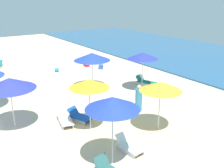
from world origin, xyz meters
TOP-DOWN VIEW (x-y plane):
  - umbrella_0 at (-0.29, 11.17)m, footprint 1.98×1.98m
  - lounge_chair_0_0 at (-0.84, 11.95)m, footprint 1.52×0.64m
  - lounge_chair_0_1 at (-0.83, 11.98)m, footprint 1.55×1.08m
  - umbrella_1 at (0.28, 2.62)m, footprint 2.39×2.39m
  - umbrella_2 at (4.40, 8.15)m, footprint 1.93×1.93m
  - umbrella_4 at (2.53, 5.54)m, footprint 1.83×1.83m
  - lounge_chair_4_0 at (1.33, 4.78)m, footprint 1.56×0.86m
  - lounge_chair_4_1 at (1.43, 5.52)m, footprint 1.36×0.94m
  - umbrella_5 at (-2.27, 8.51)m, footprint 2.39×2.39m
  - umbrella_6 at (5.41, 4.82)m, footprint 1.97×1.97m
  - lounge_chair_6_1 at (5.07, 5.88)m, footprint 1.28×0.70m
  - beachgoer_2 at (2.24, 8.75)m, footprint 0.50×0.50m
  - cooler_box_0 at (-6.40, 11.78)m, footprint 0.66×0.63m
  - cooler_box_1 at (-7.79, 11.12)m, footprint 0.59×0.40m
  - beach_ball_2 at (-7.61, 8.22)m, footprint 0.36×0.36m

SIDE VIEW (x-z plane):
  - cooler_box_0 at x=-6.40m, z-range 0.00..0.31m
  - beach_ball_2 at x=-7.61m, z-range 0.00..0.36m
  - cooler_box_1 at x=-7.79m, z-range 0.00..0.38m
  - lounge_chair_0_0 at x=-0.84m, z-range -0.11..0.56m
  - lounge_chair_4_1 at x=1.43m, z-range -0.08..0.53m
  - lounge_chair_6_1 at x=5.07m, z-range -0.08..0.55m
  - lounge_chair_4_0 at x=1.33m, z-range -0.09..0.58m
  - lounge_chair_0_1 at x=-0.83m, z-range -0.07..0.56m
  - beachgoer_2 at x=2.24m, z-range -0.06..1.45m
  - umbrella_2 at x=4.40m, z-range 0.98..3.34m
  - umbrella_1 at x=0.28m, z-range 0.98..3.45m
  - umbrella_5 at x=-2.27m, z-range 1.00..3.48m
  - umbrella_4 at x=2.53m, z-range 1.04..3.51m
  - umbrella_0 at x=-0.29m, z-range 1.06..3.60m
  - umbrella_6 at x=5.41m, z-range 1.12..3.84m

